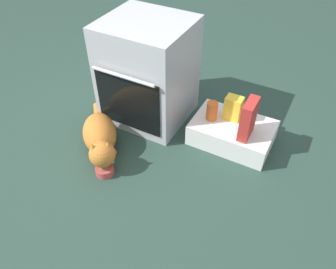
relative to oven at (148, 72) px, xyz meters
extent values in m
plane|color=#284238|center=(0.07, -0.48, -0.39)|extent=(8.00, 8.00, 0.00)
cube|color=#B7BABF|center=(0.00, 0.00, 0.00)|extent=(0.61, 0.57, 0.79)
cube|color=black|center=(0.00, -0.29, -0.10)|extent=(0.52, 0.01, 0.43)
cylinder|color=silver|center=(0.00, -0.32, 0.14)|extent=(0.49, 0.02, 0.02)
cube|color=white|center=(0.71, 0.00, -0.31)|extent=(0.58, 0.39, 0.17)
cylinder|color=#C64C47|center=(0.07, -0.71, -0.36)|extent=(0.12, 0.12, 0.06)
sphere|color=brown|center=(0.07, -0.71, -0.35)|extent=(0.07, 0.07, 0.07)
ellipsoid|color=#C6752D|center=(-0.11, -0.51, -0.26)|extent=(0.42, 0.43, 0.24)
sphere|color=#C6752D|center=(0.05, -0.68, -0.24)|extent=(0.18, 0.18, 0.18)
cone|color=#C6752D|center=(0.08, -0.65, -0.18)|extent=(0.06, 0.06, 0.08)
cone|color=#C6752D|center=(0.01, -0.72, -0.18)|extent=(0.06, 0.06, 0.08)
cylinder|color=#C6752D|center=(-0.32, -0.28, -0.32)|extent=(0.25, 0.27, 0.12)
sphere|color=#C6752D|center=(0.01, -0.55, -0.36)|extent=(0.07, 0.07, 0.07)
sphere|color=#C6752D|center=(-0.08, -0.63, -0.36)|extent=(0.07, 0.07, 0.07)
cylinder|color=#D16023|center=(0.54, -0.02, -0.16)|extent=(0.08, 0.08, 0.14)
cube|color=#B72D28|center=(0.82, -0.07, -0.09)|extent=(0.07, 0.18, 0.28)
cube|color=yellow|center=(0.67, 0.06, -0.14)|extent=(0.12, 0.09, 0.18)
camera|label=1|loc=(1.16, -1.83, 1.33)|focal=35.70mm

